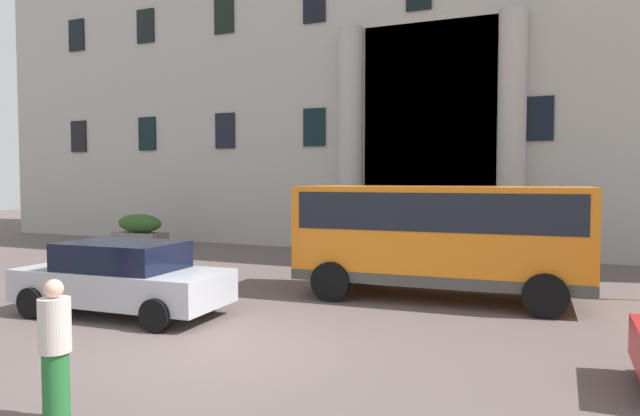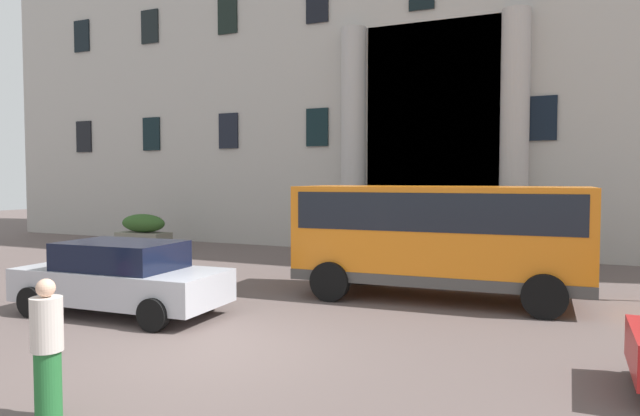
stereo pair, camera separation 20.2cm
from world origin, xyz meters
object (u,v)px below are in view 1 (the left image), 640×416
Objects in this scene: motorcycle_near_kerb at (156,275)px; hedge_planter_entrance_right at (140,232)px; hedge_planter_east at (374,243)px; orange_minibus at (441,231)px; hedge_planter_far_west at (486,244)px; parked_coupe_end at (122,278)px; pedestrian_man_red_shirt at (55,350)px.

hedge_planter_entrance_right is at bearing 143.49° from motorcycle_near_kerb.
hedge_planter_entrance_right reaches higher than hedge_planter_east.
hedge_planter_east is 7.61m from motorcycle_near_kerb.
hedge_planter_east is (9.72, 0.00, -0.00)m from hedge_planter_entrance_right.
orange_minibus reaches higher than hedge_planter_far_west.
hedge_planter_far_west is 1.28× the size of hedge_planter_east.
orange_minibus is at bearing -55.65° from hedge_planter_east.
motorcycle_near_kerb is at bearing -163.55° from orange_minibus.
hedge_planter_east is at bearing 0.03° from hedge_planter_entrance_right.
parked_coupe_end is 2.08m from motorcycle_near_kerb.
hedge_planter_east is (-3.54, -0.08, -0.13)m from hedge_planter_far_west.
pedestrian_man_red_shirt is (3.76, -6.27, 0.37)m from motorcycle_near_kerb.
orange_minibus is 13.70m from hedge_planter_entrance_right.
hedge_planter_far_west is (13.27, 0.08, 0.13)m from hedge_planter_entrance_right.
hedge_planter_far_west is 0.43× the size of parked_coupe_end.
parked_coupe_end reaches higher than motorcycle_near_kerb.
hedge_planter_entrance_right is 13.27m from hedge_planter_far_west.
orange_minibus reaches higher than hedge_planter_entrance_right.
parked_coupe_end is at bearing -124.14° from hedge_planter_far_west.
hedge_planter_east is 0.91× the size of pedestrian_man_red_shirt.
orange_minibus is 4.02× the size of pedestrian_man_red_shirt.
hedge_planter_far_west is at bearing 0.35° from hedge_planter_entrance_right.
motorcycle_near_kerb is (-3.22, -6.90, -0.20)m from hedge_planter_east.
orange_minibus is 5.65m from hedge_planter_east.
hedge_planter_entrance_right is (-12.87, 4.60, -0.91)m from orange_minibus.
hedge_planter_far_west is 0.97× the size of motorcycle_near_kerb.
hedge_planter_far_west is (0.39, 4.68, -0.78)m from orange_minibus.
orange_minibus is at bearing 29.92° from motorcycle_near_kerb.
orange_minibus is at bearing 33.63° from parked_coupe_end.
parked_coupe_end is at bearing -58.84° from motorcycle_near_kerb.
pedestrian_man_red_shirt is (3.02, -4.35, 0.07)m from parked_coupe_end.
pedestrian_man_red_shirt is (-2.61, -8.56, -0.74)m from orange_minibus.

